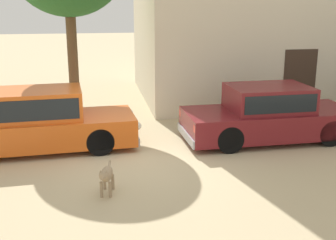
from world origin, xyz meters
name	(u,v)px	position (x,y,z in m)	size (l,w,h in m)	color
ground_plane	(133,161)	(0.00, 0.00, 0.00)	(80.00, 80.00, 0.00)	tan
parked_sedan_nearest	(40,121)	(-2.15, 1.22, 0.75)	(4.79, 1.98, 1.53)	#D15619
parked_sedan_second	(269,114)	(3.69, 1.02, 0.72)	(4.66, 1.90, 1.47)	maroon
stray_dog_spotted	(106,175)	(-0.65, -1.69, 0.39)	(0.32, 0.94, 0.62)	#997F60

